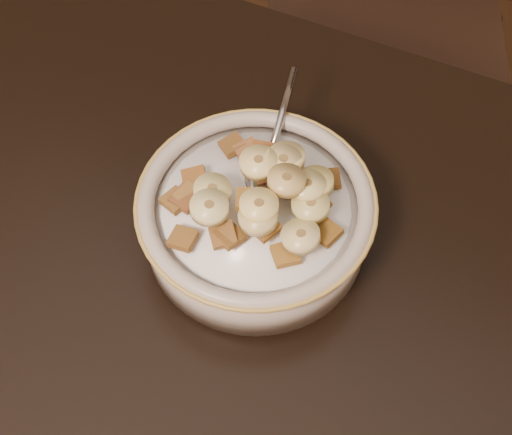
% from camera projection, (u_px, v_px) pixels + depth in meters
% --- Properties ---
extents(chair, '(0.51, 0.51, 0.92)m').
position_uv_depth(chair, '(386.00, 25.00, 1.19)').
color(chair, black).
rests_on(chair, floor).
extents(cereal_bowl, '(0.19, 0.19, 0.05)m').
position_uv_depth(cereal_bowl, '(256.00, 222.00, 0.61)').
color(cereal_bowl, '#B4B0A9').
rests_on(cereal_bowl, table).
extents(milk, '(0.16, 0.16, 0.00)m').
position_uv_depth(milk, '(256.00, 207.00, 0.59)').
color(milk, white).
rests_on(milk, cereal_bowl).
extents(spoon, '(0.04, 0.05, 0.01)m').
position_uv_depth(spoon, '(265.00, 175.00, 0.61)').
color(spoon, '#A1A5AE').
rests_on(spoon, cereal_bowl).
extents(cereal_square_0, '(0.03, 0.03, 0.01)m').
position_uv_depth(cereal_square_0, '(189.00, 196.00, 0.59)').
color(cereal_square_0, brown).
rests_on(cereal_square_0, milk).
extents(cereal_square_1, '(0.03, 0.03, 0.01)m').
position_uv_depth(cereal_square_1, '(230.00, 236.00, 0.56)').
color(cereal_square_1, brown).
rests_on(cereal_square_1, milk).
extents(cereal_square_2, '(0.03, 0.03, 0.01)m').
position_uv_depth(cereal_square_2, '(265.00, 170.00, 0.60)').
color(cereal_square_2, '#985D33').
rests_on(cereal_square_2, milk).
extents(cereal_square_3, '(0.03, 0.03, 0.01)m').
position_uv_depth(cereal_square_3, '(326.00, 232.00, 0.57)').
color(cereal_square_3, brown).
rests_on(cereal_square_3, milk).
extents(cereal_square_4, '(0.03, 0.03, 0.01)m').
position_uv_depth(cereal_square_4, '(265.00, 227.00, 0.56)').
color(cereal_square_4, '#96642B').
rests_on(cereal_square_4, milk).
extents(cereal_square_5, '(0.03, 0.03, 0.01)m').
position_uv_depth(cereal_square_5, '(223.00, 235.00, 0.56)').
color(cereal_square_5, brown).
rests_on(cereal_square_5, milk).
extents(cereal_square_6, '(0.03, 0.03, 0.01)m').
position_uv_depth(cereal_square_6, '(279.00, 173.00, 0.59)').
color(cereal_square_6, brown).
rests_on(cereal_square_6, milk).
extents(cereal_square_7, '(0.03, 0.03, 0.01)m').
position_uv_depth(cereal_square_7, '(213.00, 198.00, 0.58)').
color(cereal_square_7, olive).
rests_on(cereal_square_7, milk).
extents(cereal_square_8, '(0.03, 0.03, 0.01)m').
position_uv_depth(cereal_square_8, '(258.00, 222.00, 0.57)').
color(cereal_square_8, brown).
rests_on(cereal_square_8, milk).
extents(cereal_square_9, '(0.03, 0.03, 0.01)m').
position_uv_depth(cereal_square_9, '(248.00, 150.00, 0.61)').
color(cereal_square_9, brown).
rests_on(cereal_square_9, milk).
extents(cereal_square_10, '(0.02, 0.02, 0.01)m').
position_uv_depth(cereal_square_10, '(185.00, 199.00, 0.59)').
color(cereal_square_10, brown).
rests_on(cereal_square_10, milk).
extents(cereal_square_11, '(0.03, 0.03, 0.01)m').
position_uv_depth(cereal_square_11, '(283.00, 169.00, 0.60)').
color(cereal_square_11, brown).
rests_on(cereal_square_11, milk).
extents(cereal_square_12, '(0.02, 0.02, 0.01)m').
position_uv_depth(cereal_square_12, '(291.00, 169.00, 0.60)').
color(cereal_square_12, olive).
rests_on(cereal_square_12, milk).
extents(cereal_square_13, '(0.02, 0.02, 0.01)m').
position_uv_depth(cereal_square_13, '(183.00, 239.00, 0.57)').
color(cereal_square_13, brown).
rests_on(cereal_square_13, milk).
extents(cereal_square_14, '(0.03, 0.03, 0.01)m').
position_uv_depth(cereal_square_14, '(315.00, 201.00, 0.58)').
color(cereal_square_14, brown).
rests_on(cereal_square_14, milk).
extents(cereal_square_15, '(0.03, 0.03, 0.01)m').
position_uv_depth(cereal_square_15, '(194.00, 178.00, 0.60)').
color(cereal_square_15, '#904E17').
rests_on(cereal_square_15, milk).
extents(cereal_square_16, '(0.02, 0.02, 0.01)m').
position_uv_depth(cereal_square_16, '(296.00, 183.00, 0.59)').
color(cereal_square_16, brown).
rests_on(cereal_square_16, milk).
extents(cereal_square_17, '(0.03, 0.03, 0.01)m').
position_uv_depth(cereal_square_17, '(308.00, 193.00, 0.59)').
color(cereal_square_17, brown).
rests_on(cereal_square_17, milk).
extents(cereal_square_18, '(0.03, 0.03, 0.01)m').
position_uv_depth(cereal_square_18, '(266.00, 162.00, 0.60)').
color(cereal_square_18, brown).
rests_on(cereal_square_18, milk).
extents(cereal_square_19, '(0.03, 0.03, 0.01)m').
position_uv_depth(cereal_square_19, '(264.00, 152.00, 0.61)').
color(cereal_square_19, brown).
rests_on(cereal_square_19, milk).
extents(cereal_square_20, '(0.03, 0.03, 0.01)m').
position_uv_depth(cereal_square_20, '(248.00, 199.00, 0.57)').
color(cereal_square_20, olive).
rests_on(cereal_square_20, milk).
extents(cereal_square_21, '(0.03, 0.03, 0.01)m').
position_uv_depth(cereal_square_21, '(232.00, 145.00, 0.62)').
color(cereal_square_21, brown).
rests_on(cereal_square_21, milk).
extents(cereal_square_22, '(0.03, 0.03, 0.01)m').
position_uv_depth(cereal_square_22, '(285.00, 254.00, 0.56)').
color(cereal_square_22, olive).
rests_on(cereal_square_22, milk).
extents(cereal_square_23, '(0.03, 0.03, 0.01)m').
position_uv_depth(cereal_square_23, '(328.00, 179.00, 0.60)').
color(cereal_square_23, brown).
rests_on(cereal_square_23, milk).
extents(cereal_square_24, '(0.03, 0.03, 0.01)m').
position_uv_depth(cereal_square_24, '(175.00, 200.00, 0.59)').
color(cereal_square_24, olive).
rests_on(cereal_square_24, milk).
extents(banana_slice_0, '(0.04, 0.04, 0.01)m').
position_uv_depth(banana_slice_0, '(311.00, 206.00, 0.57)').
color(banana_slice_0, '#D1C66D').
rests_on(banana_slice_0, milk).
extents(banana_slice_1, '(0.03, 0.03, 0.01)m').
position_uv_depth(banana_slice_1, '(258.00, 163.00, 0.58)').
color(banana_slice_1, '#FCD479').
rests_on(banana_slice_1, milk).
extents(banana_slice_2, '(0.04, 0.04, 0.01)m').
position_uv_depth(banana_slice_2, '(283.00, 162.00, 0.58)').
color(banana_slice_2, tan).
rests_on(banana_slice_2, milk).
extents(banana_slice_3, '(0.04, 0.04, 0.01)m').
position_uv_depth(banana_slice_3, '(212.00, 191.00, 0.57)').
color(banana_slice_3, '#D6CC87').
rests_on(banana_slice_3, milk).
extents(banana_slice_4, '(0.04, 0.04, 0.01)m').
position_uv_depth(banana_slice_4, '(307.00, 186.00, 0.57)').
color(banana_slice_4, '#F0E37E').
rests_on(banana_slice_4, milk).
extents(banana_slice_5, '(0.04, 0.04, 0.01)m').
position_uv_depth(banana_slice_5, '(209.00, 208.00, 0.56)').
color(banana_slice_5, '#ECDF8F').
rests_on(banana_slice_5, milk).
extents(banana_slice_6, '(0.04, 0.04, 0.02)m').
position_uv_depth(banana_slice_6, '(301.00, 236.00, 0.56)').
color(banana_slice_6, '#D8BB75').
rests_on(banana_slice_6, milk).
extents(banana_slice_7, '(0.04, 0.04, 0.02)m').
position_uv_depth(banana_slice_7, '(315.00, 183.00, 0.58)').
color(banana_slice_7, tan).
rests_on(banana_slice_7, milk).
extents(banana_slice_8, '(0.04, 0.04, 0.01)m').
position_uv_depth(banana_slice_8, '(286.00, 158.00, 0.58)').
color(banana_slice_8, '#FEEB89').
rests_on(banana_slice_8, milk).
extents(banana_slice_9, '(0.04, 0.03, 0.01)m').
position_uv_depth(banana_slice_9, '(258.00, 218.00, 0.56)').
color(banana_slice_9, '#D9BF78').
rests_on(banana_slice_9, milk).
extents(banana_slice_10, '(0.04, 0.04, 0.01)m').
position_uv_depth(banana_slice_10, '(259.00, 206.00, 0.55)').
color(banana_slice_10, '#FBE378').
rests_on(banana_slice_10, milk).
extents(banana_slice_11, '(0.04, 0.04, 0.02)m').
position_uv_depth(banana_slice_11, '(286.00, 180.00, 0.57)').
color(banana_slice_11, tan).
rests_on(banana_slice_11, milk).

